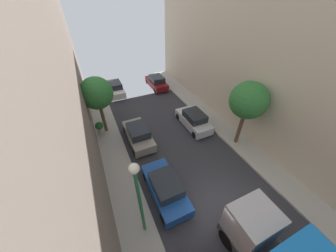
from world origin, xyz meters
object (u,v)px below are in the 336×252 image
at_px(parked_car_left_3, 165,188).
at_px(street_tree_2, 97,94).
at_px(parked_car_right_2, 157,82).
at_px(potted_plant_1, 99,127).
at_px(lamp_post, 138,193).
at_px(parked_car_left_5, 115,88).
at_px(street_tree_1, 248,101).
at_px(parked_car_right_1, 194,120).
at_px(parked_car_left_4, 138,135).

distance_m(parked_car_left_3, street_tree_2, 9.06).
bearing_deg(parked_car_right_2, potted_plant_1, -140.73).
relative_size(street_tree_2, lamp_post, 0.96).
relative_size(parked_car_left_5, lamp_post, 0.79).
bearing_deg(parked_car_left_3, parked_car_left_5, 90.00).
relative_size(parked_car_left_5, street_tree_1, 0.78).
bearing_deg(potted_plant_1, parked_car_right_1, -17.69).
height_order(parked_car_right_1, potted_plant_1, parked_car_right_1).
bearing_deg(parked_car_left_3, potted_plant_1, 109.39).
height_order(parked_car_right_2, lamp_post, lamp_post).
distance_m(potted_plant_1, lamp_post, 10.09).
bearing_deg(parked_car_right_2, lamp_post, -114.05).
relative_size(parked_car_right_2, potted_plant_1, 4.02).
xyz_separation_m(parked_car_left_4, potted_plant_1, (-2.86, 2.48, 0.02)).
bearing_deg(street_tree_2, lamp_post, -87.36).
relative_size(parked_car_left_4, street_tree_1, 0.78).
relative_size(street_tree_1, lamp_post, 1.01).
bearing_deg(street_tree_2, parked_car_right_1, -18.85).
height_order(street_tree_2, potted_plant_1, street_tree_2).
distance_m(parked_car_right_2, lamp_post, 18.16).
xyz_separation_m(street_tree_2, potted_plant_1, (-0.52, -0.01, -3.19)).
xyz_separation_m(parked_car_left_4, street_tree_1, (7.50, -3.71, 3.42)).
distance_m(street_tree_1, lamp_post, 10.01).
bearing_deg(parked_car_left_5, parked_car_right_2, -4.81).
bearing_deg(potted_plant_1, lamp_post, -84.28).
bearing_deg(potted_plant_1, street_tree_2, 1.00).
bearing_deg(parked_car_right_1, parked_car_left_3, -134.49).
bearing_deg(potted_plant_1, street_tree_1, -30.86).
distance_m(parked_car_left_3, parked_car_right_1, 7.71).
distance_m(parked_car_left_4, parked_car_right_1, 5.40).
bearing_deg(potted_plant_1, parked_car_left_4, -40.96).
distance_m(parked_car_left_3, parked_car_left_4, 5.65).
height_order(parked_car_right_1, parked_car_right_2, same).
bearing_deg(lamp_post, street_tree_1, 19.94).
relative_size(parked_car_right_2, street_tree_1, 0.78).
xyz_separation_m(parked_car_left_3, street_tree_1, (7.50, 1.94, 3.42)).
bearing_deg(parked_car_left_5, parked_car_left_4, -90.00).
relative_size(parked_car_left_3, potted_plant_1, 4.02).
distance_m(parked_car_right_2, street_tree_2, 10.76).
distance_m(parked_car_left_3, lamp_post, 3.81).
distance_m(parked_car_left_4, potted_plant_1, 3.79).
xyz_separation_m(parked_car_left_5, street_tree_1, (7.50, -13.40, 3.42)).
relative_size(parked_car_right_1, parked_car_right_2, 1.00).
bearing_deg(street_tree_2, parked_car_left_3, -73.94).
xyz_separation_m(parked_car_right_1, parked_car_right_2, (0.00, 9.39, 0.00)).
bearing_deg(parked_car_right_2, street_tree_1, -80.79).
bearing_deg(parked_car_left_3, street_tree_2, 106.06).
height_order(parked_car_right_2, street_tree_2, street_tree_2).
bearing_deg(parked_car_left_5, street_tree_2, -108.03).
bearing_deg(parked_car_left_5, parked_car_right_1, -61.25).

